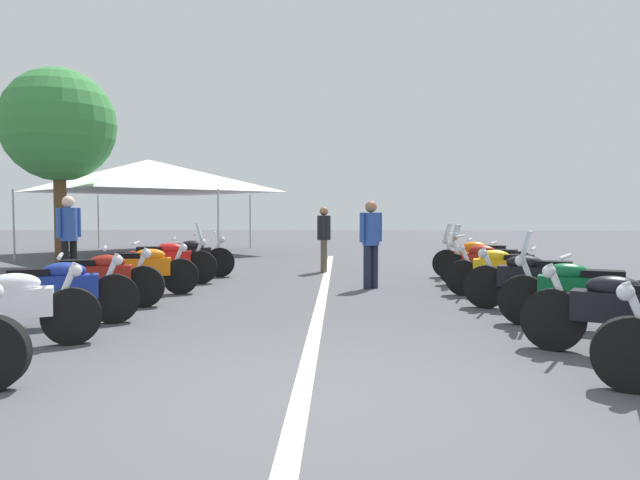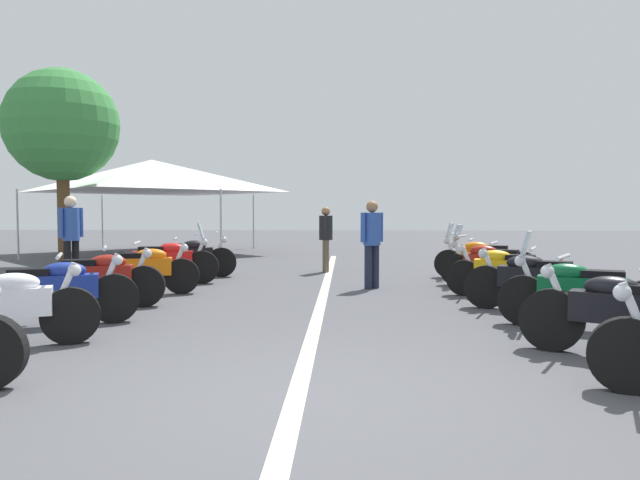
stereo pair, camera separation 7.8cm
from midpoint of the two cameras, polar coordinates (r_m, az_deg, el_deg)
ground_plane at (r=4.63m, az=-1.98°, el=-15.52°), size 80.00×80.00×0.00m
lane_centre_stripe at (r=9.43m, az=0.37°, el=-6.04°), size 19.26×0.16×0.01m
motorcycle_left_row_2 at (r=8.17m, az=-24.34°, el=-4.45°), size 1.01×2.08×1.00m
motorcycle_left_row_3 at (r=9.43m, az=-20.51°, el=-3.47°), size 0.71×2.00×0.99m
motorcycle_left_row_4 at (r=10.68m, az=-16.66°, el=-2.70°), size 0.73×1.99×0.99m
motorcycle_left_row_5 at (r=12.08m, az=-14.63°, el=-1.93°), size 0.69×2.18×1.22m
motorcycle_left_row_6 at (r=13.19m, az=-12.61°, el=-1.57°), size 0.71×2.18×1.00m
motorcycle_right_row_1 at (r=6.54m, az=28.08°, el=-6.28°), size 1.19×1.91×1.00m
motorcycle_right_row_2 at (r=7.93m, az=24.09°, el=-4.60°), size 0.97×1.91×1.21m
motorcycle_right_row_3 at (r=9.09m, az=20.44°, el=-3.66°), size 1.01×1.99×1.00m
motorcycle_right_row_4 at (r=10.40m, az=17.68°, el=-2.87°), size 0.88×1.94×0.99m
motorcycle_right_row_5 at (r=11.67m, az=16.41°, el=-2.18°), size 1.04×1.88×1.20m
motorcycle_right_row_6 at (r=13.03m, az=15.67°, el=-1.66°), size 1.00×2.05×1.20m
traffic_cone_0 at (r=11.72m, az=22.49°, el=-3.10°), size 0.36×0.36×0.61m
bystander_0 at (r=13.99m, az=0.73°, el=0.56°), size 0.53×0.32×1.56m
bystander_1 at (r=11.06m, az=5.25°, el=0.26°), size 0.36×0.43×1.65m
bystander_2 at (r=12.65m, az=-22.78°, el=0.69°), size 0.46×0.32×1.76m
roadside_tree_0 at (r=17.17m, az=-23.58°, el=10.07°), size 2.95×2.95×5.19m
event_tent at (r=20.97m, az=-15.86°, el=5.98°), size 6.69×6.69×3.20m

